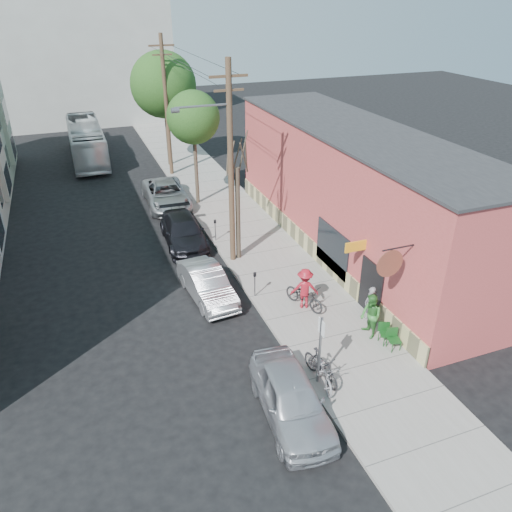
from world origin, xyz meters
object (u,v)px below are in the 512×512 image
object	(u,v)px
patron_green	(371,316)
tree_leafy_mid	(193,118)
car_1	(207,284)
car_3	(166,195)
cyclist	(305,288)
parked_bike_a	(321,367)
patron_grey	(370,304)
patio_chair_a	(386,334)
patio_chair_b	(394,340)
utility_pole_near	(229,163)
sign_post	(320,344)
bus	(86,141)
car_0	(291,398)
parking_meter_far	(215,227)
parked_bike_b	(324,372)
car_2	(183,232)
tree_leafy_far	(163,85)
parking_meter_near	(255,280)
tree_bare	(238,214)

from	to	relation	value
patron_green	tree_leafy_mid	bearing A→B (deg)	-167.51
car_1	car_3	distance (m)	11.84
cyclist	parked_bike_a	distance (m)	4.76
patron_grey	cyclist	bearing A→B (deg)	-136.00
patio_chair_a	patio_chair_b	xyz separation A→B (m)	(0.08, -0.45, 0.00)
utility_pole_near	tree_leafy_mid	distance (m)	8.45
patio_chair_b	cyclist	world-z (taller)	cyclist
utility_pole_near	patio_chair_a	distance (m)	10.73
tree_leafy_mid	car_1	world-z (taller)	tree_leafy_mid
tree_leafy_mid	patio_chair_a	distance (m)	18.36
sign_post	bus	bearing A→B (deg)	100.08
car_0	car_3	xyz separation A→B (m)	(0.00, 19.94, -0.01)
utility_pole_near	car_3	distance (m)	10.16
car_1	cyclist	bearing A→B (deg)	-38.53
sign_post	parking_meter_far	bearing A→B (deg)	90.46
patio_chair_a	patron_grey	bearing A→B (deg)	105.45
parked_bike_a	parked_bike_b	world-z (taller)	parked_bike_a
patio_chair_b	utility_pole_near	bearing A→B (deg)	125.25
utility_pole_near	car_2	world-z (taller)	utility_pole_near
patron_green	parked_bike_b	size ratio (longest dim) A/B	0.98
tree_leafy_far	bus	bearing A→B (deg)	145.17
patio_chair_b	car_3	bearing A→B (deg)	120.06
parked_bike_b	tree_leafy_mid	bearing A→B (deg)	99.63
bus	patio_chair_a	bearing A→B (deg)	-73.05
sign_post	patron_green	distance (m)	3.68
tree_leafy_mid	patron_green	world-z (taller)	tree_leafy_mid
parking_meter_near	tree_bare	distance (m)	4.25
tree_leafy_mid	car_3	distance (m)	5.36
tree_leafy_far	car_0	bearing A→B (deg)	-94.04
cyclist	car_1	world-z (taller)	cyclist
parking_meter_far	car_2	size ratio (longest dim) A/B	0.24
parked_bike_a	car_1	xyz separation A→B (m)	(-2.26, 6.99, -0.00)
car_3	car_0	bearing A→B (deg)	-88.39
bus	car_1	bearing A→B (deg)	-81.73
parking_meter_far	car_0	xyz separation A→B (m)	(-1.45, -13.52, -0.18)
tree_leafy_far	car_3	xyz separation A→B (m)	(-2.00, -8.41, -5.58)
parking_meter_far	tree_leafy_far	distance (m)	15.78
parking_meter_far	patio_chair_b	xyz separation A→B (m)	(3.75, -11.86, -0.39)
patron_grey	parked_bike_a	distance (m)	4.45
patio_chair_b	bus	distance (m)	32.26
tree_leafy_mid	parking_meter_near	bearing A→B (deg)	-92.58
patio_chair_b	car_2	xyz separation A→B (m)	(-5.48, 12.29, 0.17)
utility_pole_near	patio_chair_b	xyz separation A→B (m)	(3.61, -9.36, -4.82)
tree_bare	car_3	xyz separation A→B (m)	(-2.00, 8.82, -1.83)
car_1	bus	world-z (taller)	bus
car_3	patron_green	bearing A→B (deg)	-72.95
parking_meter_near	tree_bare	size ratio (longest dim) A/B	0.25
car_1	car_3	xyz separation A→B (m)	(0.58, 11.82, 0.06)
tree_bare	patio_chair_a	world-z (taller)	tree_bare
utility_pole_near	parked_bike_b	world-z (taller)	utility_pole_near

